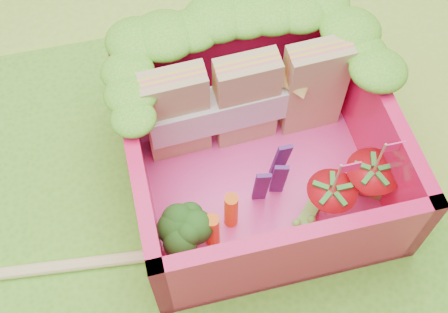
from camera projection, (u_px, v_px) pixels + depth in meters
name	position (u px, v px, depth m)	size (l,w,h in m)	color
ground	(196.00, 205.00, 3.03)	(14.00, 14.00, 0.00)	#A3C938
placemat	(195.00, 203.00, 3.02)	(2.60, 2.60, 0.03)	#61AE27
bento_floor	(256.00, 171.00, 3.07)	(1.30, 1.30, 0.05)	#FB409A
bento_box	(258.00, 147.00, 2.86)	(1.30, 1.30, 0.55)	#E6134E
lettuce_ruffle	(237.00, 36.00, 2.81)	(1.43, 0.77, 0.11)	#378818
sandwich_stack	(247.00, 100.00, 2.94)	(1.08, 0.22, 0.58)	tan
broccoli	(181.00, 229.00, 2.67)	(0.32, 0.32, 0.26)	#5F9E4C
carrot_sticks	(222.00, 220.00, 2.75)	(0.18, 0.15, 0.26)	orange
purple_wedges	(273.00, 175.00, 2.81)	(0.21, 0.15, 0.38)	#3D1753
strawberry_left	(329.00, 202.00, 2.80)	(0.25, 0.25, 0.49)	red
strawberry_right	(368.00, 184.00, 2.84)	(0.27, 0.27, 0.51)	red
snap_peas	(332.00, 205.00, 2.91)	(0.65, 0.39, 0.05)	#6BBC3B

